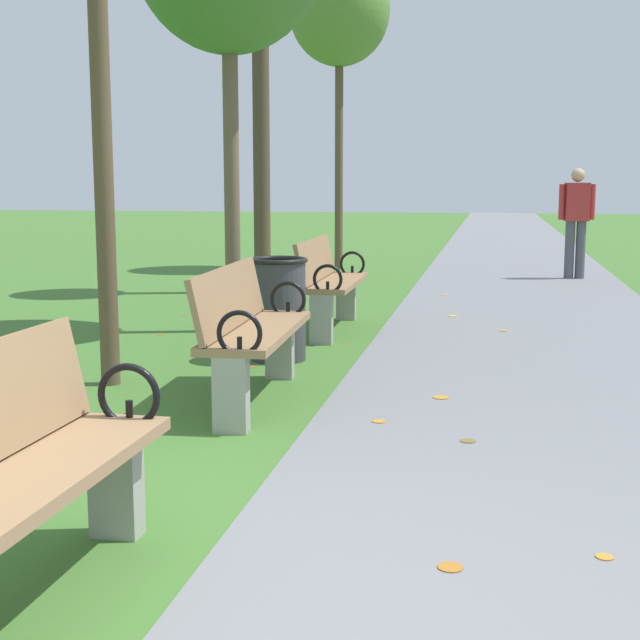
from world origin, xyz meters
The scene contains 9 objects.
ground_plane centered at (0.00, 0.00, 0.00)m, with size 80.00×80.00×0.00m, color #42722D.
paved_walkway centered at (1.45, 18.00, 0.01)m, with size 2.89×44.00×0.02m, color slate.
park_bench_1 centered at (-0.50, -0.02, 0.49)m, with size 0.49×1.60×0.90m.
park_bench_2 centered at (-0.50, 3.04, 0.49)m, with size 0.54×1.62×0.90m.
park_bench_3 centered at (-0.50, 5.98, 0.49)m, with size 0.49×1.60×0.90m.
tree_5 centered at (-1.47, 12.22, 4.15)m, with size 1.63×1.63×5.08m.
pedestrian_walking centered at (2.25, 11.25, 0.93)m, with size 0.53×0.26×1.62m.
trash_bin centered at (-0.65, 4.46, 0.42)m, with size 0.48×0.48×0.84m.
scattered_leaves centered at (0.26, 3.33, 0.02)m, with size 5.05×10.23×0.02m.
Camera 1 is at (1.05, -2.62, 1.45)m, focal length 50.72 mm.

